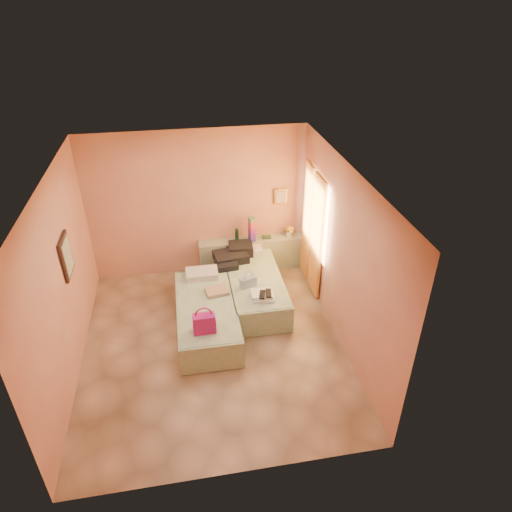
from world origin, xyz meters
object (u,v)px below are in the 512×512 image
Objects in this scene: bed_right at (254,288)px; flower_vase at (289,231)px; water_bottle at (237,235)px; magenta_handbag at (204,323)px; headboard_ledge at (252,254)px; blue_handbag at (248,282)px; towel_stack at (263,296)px; bed_left at (207,316)px; green_book at (267,237)px.

flower_vase is at bearing 49.94° from bed_right.
water_bottle reaches higher than magenta_handbag.
water_bottle reaches higher than headboard_ledge.
blue_handbag is 0.42m from towel_stack.
headboard_ledge is at bearing 58.92° from blue_handbag.
bed_right is 7.27× the size of blue_handbag.
bed_right is at bearing 36.00° from bed_left.
green_book is at bearing 57.88° from magenta_handbag.
magenta_handbag is 1.20m from towel_stack.
bed_right is at bearing 51.87° from magenta_handbag.
bed_left is 0.98m from towel_stack.
headboard_ledge is at bearing 3.30° from water_bottle.
flower_vase is (1.77, 1.68, 0.53)m from bed_left.
towel_stack is (0.03, -0.66, 0.30)m from bed_right.
bed_right is 0.72m from towel_stack.
bed_right is 1.45m from flower_vase.
bed_left is 7.27× the size of blue_handbag.
flower_vase is 1.68m from blue_handbag.
magenta_handbag reaches higher than headboard_ledge.
bed_left is at bearing -121.15° from green_book.
bed_left is 6.05× the size of magenta_handbag.
bed_left is 0.77m from magenta_handbag.
magenta_handbag reaches higher than green_book.
magenta_handbag is 1.30m from blue_handbag.
headboard_ledge is at bearing 178.55° from flower_vase.
green_book is (0.43, 1.06, 0.41)m from bed_right.
green_book is at bearing 1.80° from headboard_ledge.
towel_stack is (0.93, -0.01, 0.30)m from bed_left.
headboard_ledge is 1.39m from blue_handbag.
towel_stack reaches higher than bed_left.
bed_left is at bearing -173.05° from blue_handbag.
headboard_ledge is 12.01× the size of green_book.
flower_vase is at bearing 3.13° from green_book.
water_bottle is 0.93× the size of blue_handbag.
magenta_handbag reaches higher than towel_stack.
water_bottle reaches higher than green_book.
green_book is (0.58, 0.03, -0.11)m from water_bottle.
green_book is (0.30, 0.01, 0.34)m from headboard_ledge.
headboard_ledge is 7.83× the size of flower_vase.
magenta_handbag is at bearing -96.07° from bed_left.
bed_left is at bearing -121.32° from headboard_ledge.
bed_right is at bearing -130.22° from flower_vase.
bed_right is 7.64× the size of flower_vase.
headboard_ledge is 5.86× the size of towel_stack.
water_bottle is at bearing 69.29° from magenta_handbag.
headboard_ledge is 1.06m from bed_right.
towel_stack is (-0.10, -1.71, 0.23)m from headboard_ledge.
bed_left is 2.21m from green_book.
headboard_ledge reaches higher than towel_stack.
magenta_handbag reaches higher than blue_handbag.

